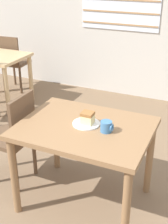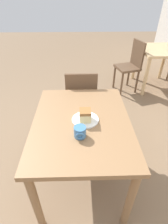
{
  "view_description": "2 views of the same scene",
  "coord_description": "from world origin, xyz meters",
  "px_view_note": "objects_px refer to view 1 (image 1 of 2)",
  "views": [
    {
      "loc": [
        0.73,
        -1.43,
        1.89
      ],
      "look_at": [
        -0.17,
        0.58,
        0.83
      ],
      "focal_mm": 50.0,
      "sensor_mm": 36.0,
      "label": 1
    },
    {
      "loc": [
        0.96,
        0.51,
        1.63
      ],
      "look_at": [
        -0.13,
        0.54,
        0.83
      ],
      "focal_mm": 28.0,
      "sensor_mm": 36.0,
      "label": 2
    }
  ],
  "objects_px": {
    "chair_near_window": "(15,136)",
    "cake_slice": "(87,118)",
    "plate": "(86,124)",
    "dining_table_near": "(85,138)",
    "coffee_mug": "(107,127)",
    "chair_far_opposite": "(14,61)"
  },
  "relations": [
    {
      "from": "chair_near_window",
      "to": "cake_slice",
      "type": "height_order",
      "value": "chair_near_window"
    },
    {
      "from": "cake_slice",
      "to": "coffee_mug",
      "type": "bearing_deg",
      "value": -13.79
    },
    {
      "from": "dining_table_near",
      "to": "plate",
      "type": "distance_m",
      "value": 0.12
    },
    {
      "from": "plate",
      "to": "cake_slice",
      "type": "bearing_deg",
      "value": -7.95
    },
    {
      "from": "dining_table_near",
      "to": "chair_far_opposite",
      "type": "bearing_deg",
      "value": 137.17
    },
    {
      "from": "plate",
      "to": "coffee_mug",
      "type": "relative_size",
      "value": 2.27
    },
    {
      "from": "chair_far_opposite",
      "to": "plate",
      "type": "height_order",
      "value": "chair_far_opposite"
    },
    {
      "from": "cake_slice",
      "to": "plate",
      "type": "bearing_deg",
      "value": 172.05
    },
    {
      "from": "cake_slice",
      "to": "coffee_mug",
      "type": "xyz_separation_m",
      "value": [
        0.17,
        -0.04,
        -0.02
      ]
    },
    {
      "from": "coffee_mug",
      "to": "cake_slice",
      "type": "bearing_deg",
      "value": 166.21
    },
    {
      "from": "plate",
      "to": "coffee_mug",
      "type": "height_order",
      "value": "coffee_mug"
    },
    {
      "from": "plate",
      "to": "cake_slice",
      "type": "xyz_separation_m",
      "value": [
        0.01,
        -0.0,
        0.05
      ]
    },
    {
      "from": "chair_far_opposite",
      "to": "cake_slice",
      "type": "distance_m",
      "value": 2.84
    },
    {
      "from": "chair_near_window",
      "to": "cake_slice",
      "type": "bearing_deg",
      "value": 91.76
    },
    {
      "from": "cake_slice",
      "to": "chair_near_window",
      "type": "bearing_deg",
      "value": -178.24
    },
    {
      "from": "chair_far_opposite",
      "to": "coffee_mug",
      "type": "distance_m",
      "value": 3.0
    },
    {
      "from": "dining_table_near",
      "to": "plate",
      "type": "xyz_separation_m",
      "value": [
        -0.0,
        0.03,
        0.11
      ]
    },
    {
      "from": "chair_near_window",
      "to": "chair_far_opposite",
      "type": "height_order",
      "value": "same"
    },
    {
      "from": "plate",
      "to": "coffee_mug",
      "type": "bearing_deg",
      "value": -13.45
    },
    {
      "from": "chair_near_window",
      "to": "chair_far_opposite",
      "type": "distance_m",
      "value": 2.37
    },
    {
      "from": "chair_far_opposite",
      "to": "cake_slice",
      "type": "xyz_separation_m",
      "value": [
        2.09,
        -1.9,
        0.32
      ]
    },
    {
      "from": "chair_near_window",
      "to": "coffee_mug",
      "type": "relative_size",
      "value": 9.27
    }
  ]
}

